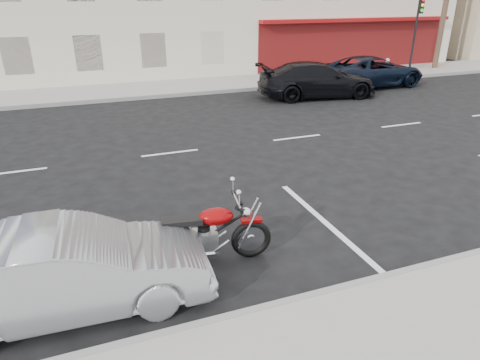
{
  "coord_description": "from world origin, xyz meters",
  "views": [
    {
      "loc": [
        -4.14,
        -11.28,
        4.1
      ],
      "look_at": [
        -1.47,
        -4.19,
        0.8
      ],
      "focal_mm": 32.0,
      "sensor_mm": 36.0,
      "label": 1
    }
  ],
  "objects_px": {
    "motorcycle": "(253,231)",
    "suv_far": "(372,71)",
    "sedan_silver": "(70,270)",
    "fire_hydrant": "(387,65)",
    "car_far": "(317,80)",
    "traffic_light": "(417,25)"
  },
  "relations": [
    {
      "from": "traffic_light",
      "to": "fire_hydrant",
      "type": "bearing_deg",
      "value": 173.64
    },
    {
      "from": "sedan_silver",
      "to": "car_far",
      "type": "xyz_separation_m",
      "value": [
        10.05,
        10.73,
        0.11
      ]
    },
    {
      "from": "sedan_silver",
      "to": "traffic_light",
      "type": "bearing_deg",
      "value": -48.77
    },
    {
      "from": "car_far",
      "to": "sedan_silver",
      "type": "bearing_deg",
      "value": 144.75
    },
    {
      "from": "traffic_light",
      "to": "motorcycle",
      "type": "distance_m",
      "value": 20.77
    },
    {
      "from": "motorcycle",
      "to": "suv_far",
      "type": "height_order",
      "value": "suv_far"
    },
    {
      "from": "motorcycle",
      "to": "car_far",
      "type": "height_order",
      "value": "car_far"
    },
    {
      "from": "fire_hydrant",
      "to": "car_far",
      "type": "relative_size",
      "value": 0.14
    },
    {
      "from": "fire_hydrant",
      "to": "suv_far",
      "type": "height_order",
      "value": "suv_far"
    },
    {
      "from": "fire_hydrant",
      "to": "car_far",
      "type": "xyz_separation_m",
      "value": [
        -6.55,
        -3.68,
        0.21
      ]
    },
    {
      "from": "fire_hydrant",
      "to": "suv_far",
      "type": "xyz_separation_m",
      "value": [
        -2.91,
        -2.54,
        0.18
      ]
    },
    {
      "from": "sedan_silver",
      "to": "motorcycle",
      "type": "bearing_deg",
      "value": -80.55
    },
    {
      "from": "traffic_light",
      "to": "car_far",
      "type": "height_order",
      "value": "traffic_light"
    },
    {
      "from": "traffic_light",
      "to": "car_far",
      "type": "xyz_separation_m",
      "value": [
        -8.05,
        -3.51,
        -1.82
      ]
    },
    {
      "from": "motorcycle",
      "to": "suv_far",
      "type": "xyz_separation_m",
      "value": [
        10.87,
        11.54,
        0.22
      ]
    },
    {
      "from": "fire_hydrant",
      "to": "motorcycle",
      "type": "bearing_deg",
      "value": -134.35
    },
    {
      "from": "suv_far",
      "to": "sedan_silver",
      "type": "bearing_deg",
      "value": 127.93
    },
    {
      "from": "motorcycle",
      "to": "sedan_silver",
      "type": "relative_size",
      "value": 0.56
    },
    {
      "from": "traffic_light",
      "to": "fire_hydrant",
      "type": "xyz_separation_m",
      "value": [
        -1.5,
        0.17,
        -2.03
      ]
    },
    {
      "from": "fire_hydrant",
      "to": "car_far",
      "type": "bearing_deg",
      "value": -150.69
    },
    {
      "from": "car_far",
      "to": "traffic_light",
      "type": "bearing_deg",
      "value": -58.56
    },
    {
      "from": "fire_hydrant",
      "to": "car_far",
      "type": "height_order",
      "value": "car_far"
    }
  ]
}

